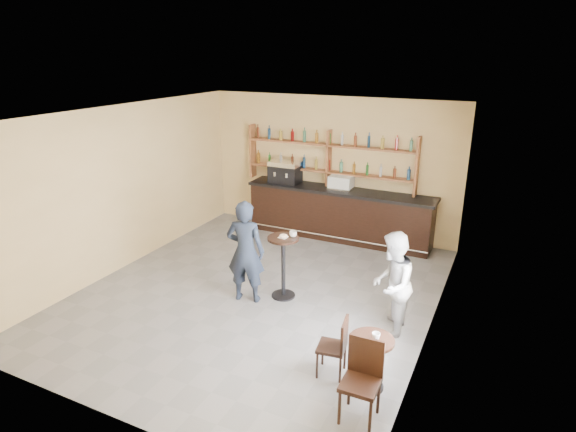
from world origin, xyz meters
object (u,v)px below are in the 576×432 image
at_px(pedestal_table, 283,267).
at_px(pastry_case, 341,183).
at_px(bar_counter, 339,214).
at_px(man_main, 246,252).
at_px(chair_west, 332,346).
at_px(chair_south, 360,383).
at_px(patron_second, 392,284).
at_px(cafe_table, 370,363).
at_px(espresso_machine, 285,172).

bearing_deg(pedestal_table, pastry_case, 91.11).
bearing_deg(bar_counter, man_main, -97.29).
bearing_deg(bar_counter, chair_west, -71.03).
distance_m(man_main, chair_south, 3.32).
bearing_deg(pastry_case, patron_second, -54.69).
height_order(chair_south, patron_second, patron_second).
height_order(pastry_case, chair_west, pastry_case).
bearing_deg(pedestal_table, cafe_table, -39.32).
height_order(bar_counter, man_main, man_main).
xyz_separation_m(cafe_table, patron_second, (-0.10, 1.38, 0.46)).
distance_m(cafe_table, chair_west, 0.56).
distance_m(man_main, chair_west, 2.48).
bearing_deg(patron_second, pastry_case, -152.81).
bearing_deg(man_main, pedestal_table, -157.60).
relative_size(man_main, chair_west, 2.14).
distance_m(bar_counter, espresso_machine, 1.61).
bearing_deg(bar_counter, pastry_case, 0.00).
relative_size(bar_counter, patron_second, 2.62).
height_order(espresso_machine, chair_south, espresso_machine).
height_order(bar_counter, chair_west, bar_counter).
height_order(espresso_machine, chair_west, espresso_machine).
distance_m(espresso_machine, chair_south, 6.55).
distance_m(bar_counter, cafe_table, 5.26).
bearing_deg(cafe_table, pedestal_table, 140.68).
xyz_separation_m(pastry_case, chair_south, (2.20, -5.39, -0.83)).
xyz_separation_m(bar_counter, man_main, (-0.44, -3.45, 0.32)).
xyz_separation_m(espresso_machine, man_main, (0.93, -3.45, -0.52)).
height_order(cafe_table, chair_west, chair_west).
bearing_deg(man_main, cafe_table, 140.43).
distance_m(espresso_machine, cafe_table, 6.06).
xyz_separation_m(pedestal_table, man_main, (-0.53, -0.37, 0.34)).
relative_size(man_main, cafe_table, 2.49).
bearing_deg(pastry_case, pedestal_table, -84.55).
relative_size(bar_counter, man_main, 2.38).
relative_size(pastry_case, chair_west, 0.62).
xyz_separation_m(espresso_machine, patron_second, (3.45, -3.40, -0.60)).
distance_m(espresso_machine, pastry_case, 1.41).
xyz_separation_m(espresso_machine, chair_south, (3.60, -5.39, -0.93)).
xyz_separation_m(chair_west, chair_south, (0.60, -0.65, 0.08)).
height_order(pedestal_table, chair_west, pedestal_table).
height_order(pastry_case, pedestal_table, pastry_case).
xyz_separation_m(cafe_table, chair_south, (0.05, -0.60, 0.14)).
bearing_deg(chair_south, pastry_case, 111.19).
relative_size(cafe_table, patron_second, 0.44).
height_order(bar_counter, cafe_table, bar_counter).
bearing_deg(pastry_case, chair_west, -67.04).
bearing_deg(chair_south, bar_counter, 111.48).
relative_size(pedestal_table, chair_south, 1.13).
distance_m(pastry_case, pedestal_table, 3.17).
bearing_deg(chair_south, cafe_table, 93.77).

